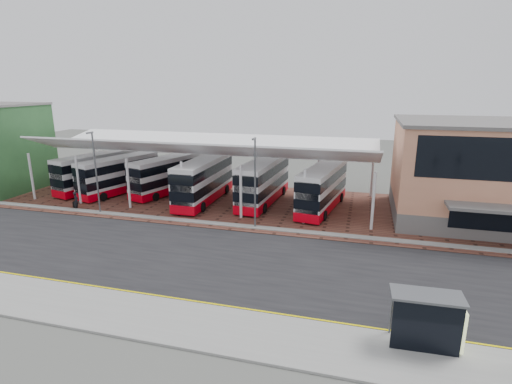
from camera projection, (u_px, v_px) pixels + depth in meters
The scene contains 21 objects.
ground at pixel (208, 253), 30.28m from camera, with size 140.00×140.00×0.00m, color #4D4F4A.
road at pixel (203, 258), 29.35m from camera, with size 120.00×14.00×0.02m, color black.
forecourt at pixel (272, 206), 41.87m from camera, with size 72.00×16.00×0.06m, color brown.
sidewalk at pixel (146, 317), 21.89m from camera, with size 120.00×4.00×0.14m, color gray.
north_kerb at pixel (233, 225), 36.04m from camera, with size 120.00×0.80×0.14m, color gray.
yellow_line_near at pixel (163, 299), 23.76m from camera, with size 120.00×0.12×0.01m, color #F8E300.
yellow_line_far at pixel (166, 297), 24.04m from camera, with size 120.00×0.12×0.01m, color #F8E300.
canopy at pixel (203, 147), 43.27m from camera, with size 37.00×11.63×7.07m.
terminal at pixel (500, 172), 36.16m from camera, with size 18.40×14.40×9.25m.
shop_green at pixel (3, 148), 46.80m from camera, with size 6.40×10.20×10.22m.
lamp_west at pixel (96, 170), 38.55m from camera, with size 0.16×0.90×8.07m.
lamp_east at pixel (255, 180), 34.47m from camera, with size 0.16×0.90×8.07m.
bus_0 at pixel (97, 172), 47.77m from camera, with size 5.02×10.81×4.34m.
bus_1 at pixel (119, 175), 46.34m from camera, with size 5.29×10.47×4.22m.
bus_2 at pixel (168, 175), 46.32m from camera, with size 5.33×10.57×4.26m.
bus_3 at pixel (204, 181), 42.92m from camera, with size 2.83×11.24×4.63m.
bus_4 at pixel (263, 182), 42.55m from camera, with size 3.34×11.25×4.58m.
bus_5 at pixel (322, 188), 40.21m from camera, with size 4.12×10.90×4.39m.
pedestrian at pixel (76, 201), 40.48m from camera, with size 0.67×0.44×1.83m, color black.
suitcase at pixel (75, 205), 41.17m from camera, with size 0.37×0.27×0.64m, color black.
bus_shelter at pixel (433, 318), 18.72m from camera, with size 3.43×1.67×2.70m.
Camera 1 is at (10.94, -26.04, 12.42)m, focal length 28.00 mm.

